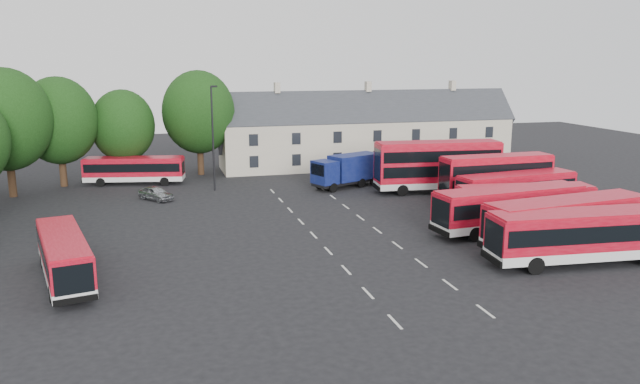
{
  "coord_description": "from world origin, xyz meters",
  "views": [
    {
      "loc": [
        -11.11,
        -40.81,
        12.77
      ],
      "look_at": [
        1.74,
        6.6,
        2.2
      ],
      "focal_mm": 35.0,
      "sensor_mm": 36.0,
      "label": 1
    }
  ],
  "objects_px": {
    "bus_dd_south": "(496,175)",
    "bus_west": "(64,254)",
    "silver_car": "(156,193)",
    "bus_row_a": "(584,233)",
    "box_truck": "(347,169)",
    "lamppost": "(213,135)"
  },
  "relations": [
    {
      "from": "silver_car",
      "to": "bus_dd_south",
      "type": "bearing_deg",
      "value": -53.87
    },
    {
      "from": "bus_dd_south",
      "to": "bus_west",
      "type": "bearing_deg",
      "value": -162.1
    },
    {
      "from": "bus_row_a",
      "to": "bus_west",
      "type": "distance_m",
      "value": 31.59
    },
    {
      "from": "bus_dd_south",
      "to": "bus_west",
      "type": "xyz_separation_m",
      "value": [
        -35.14,
        -11.93,
        -0.74
      ]
    },
    {
      "from": "box_truck",
      "to": "silver_car",
      "type": "bearing_deg",
      "value": 159.56
    },
    {
      "from": "bus_dd_south",
      "to": "bus_west",
      "type": "relative_size",
      "value": 1.03
    },
    {
      "from": "bus_west",
      "to": "silver_car",
      "type": "distance_m",
      "value": 21.28
    },
    {
      "from": "bus_row_a",
      "to": "bus_dd_south",
      "type": "bearing_deg",
      "value": 81.46
    },
    {
      "from": "bus_west",
      "to": "lamppost",
      "type": "bearing_deg",
      "value": -37.54
    },
    {
      "from": "bus_dd_south",
      "to": "box_truck",
      "type": "height_order",
      "value": "bus_dd_south"
    },
    {
      "from": "bus_row_a",
      "to": "silver_car",
      "type": "xyz_separation_m",
      "value": [
        -25.77,
        25.83,
        -1.43
      ]
    },
    {
      "from": "bus_row_a",
      "to": "box_truck",
      "type": "relative_size",
      "value": 1.59
    },
    {
      "from": "bus_west",
      "to": "silver_car",
      "type": "height_order",
      "value": "bus_west"
    },
    {
      "from": "bus_dd_south",
      "to": "lamppost",
      "type": "bearing_deg",
      "value": 153.72
    },
    {
      "from": "silver_car",
      "to": "lamppost",
      "type": "height_order",
      "value": "lamppost"
    },
    {
      "from": "bus_dd_south",
      "to": "silver_car",
      "type": "distance_m",
      "value": 31.04
    },
    {
      "from": "bus_dd_south",
      "to": "lamppost",
      "type": "distance_m",
      "value": 26.87
    },
    {
      "from": "bus_row_a",
      "to": "lamppost",
      "type": "xyz_separation_m",
      "value": [
        -20.12,
        28.66,
        3.39
      ]
    },
    {
      "from": "bus_row_a",
      "to": "bus_dd_south",
      "type": "xyz_separation_m",
      "value": [
        3.99,
        17.2,
        0.35
      ]
    },
    {
      "from": "box_truck",
      "to": "silver_car",
      "type": "height_order",
      "value": "box_truck"
    },
    {
      "from": "bus_row_a",
      "to": "silver_car",
      "type": "distance_m",
      "value": 36.52
    },
    {
      "from": "bus_west",
      "to": "silver_car",
      "type": "xyz_separation_m",
      "value": [
        5.37,
        20.57,
        -1.03
      ]
    }
  ]
}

